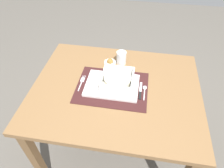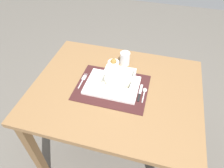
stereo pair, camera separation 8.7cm
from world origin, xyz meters
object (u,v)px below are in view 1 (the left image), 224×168
Objects in this scene: spoon at (145,89)px; drinking_glass at (121,58)px; dining_table at (116,98)px; porridge_bowl at (117,80)px; butter_knife at (140,92)px; bread_knife at (136,90)px; condiment_saucer at (110,62)px; fork at (82,82)px.

drinking_glass is at bearing 129.68° from spoon.
dining_table is 5.38× the size of porridge_bowl.
spoon reaches higher than butter_knife.
porridge_bowl is (0.01, 0.03, 0.14)m from dining_table.
butter_knife is 1.55× the size of drinking_glass.
porridge_bowl is at bearing 167.26° from bread_knife.
condiment_saucer is (-0.07, 0.22, 0.10)m from dining_table.
spoon is at bearing 3.67° from dining_table.
condiment_saucer reaches higher than spoon.
drinking_glass reaches higher than butter_knife.
dining_table is at bearing -173.60° from spoon.
bread_knife reaches higher than dining_table.
condiment_saucer reaches higher than dining_table.
porridge_bowl is 1.37× the size of fork.
porridge_bowl is at bearing 77.73° from dining_table.
condiment_saucer reaches higher than bread_knife.
spoon is at bearing -5.03° from porridge_bowl.
dining_table is 8.82× the size of spoon.
bread_knife is at bearing -48.75° from condiment_saucer.
porridge_bowl is at bearing 7.06° from fork.
drinking_glass is (-0.12, 0.24, 0.03)m from bread_knife.
condiment_saucer is (-0.08, 0.20, -0.03)m from porridge_bowl.
drinking_glass reaches higher than condiment_saucer.
condiment_saucer is (-0.24, 0.21, 0.00)m from spoon.
dining_table is at bearing 179.54° from bread_knife.
dining_table is 0.18m from butter_knife.
dining_table is 0.16m from bread_knife.
butter_knife is at bearing -47.07° from condiment_saucer.
butter_knife reaches higher than dining_table.
butter_knife is 1.75× the size of condiment_saucer.
butter_knife is 0.29m from drinking_glass.
condiment_saucer is at bearing -167.68° from drinking_glass.
porridge_bowl is at bearing -87.83° from drinking_glass.
fork reaches higher than dining_table.
condiment_saucer is (-0.22, 0.23, 0.00)m from butter_knife.
fork is at bearing -176.93° from porridge_bowl.
spoon is 0.03m from butter_knife.
butter_knife is 0.03m from bread_knife.
bread_knife is 0.30m from condiment_saucer.
spoon is 0.05m from bread_knife.
drinking_glass is (0.21, 0.22, 0.03)m from fork.
spoon reaches higher than bread_knife.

